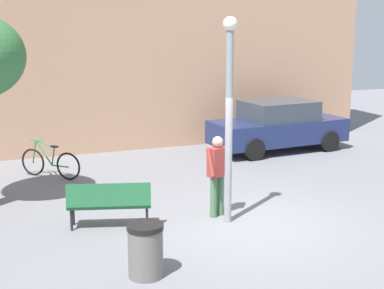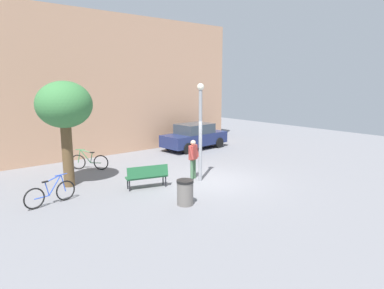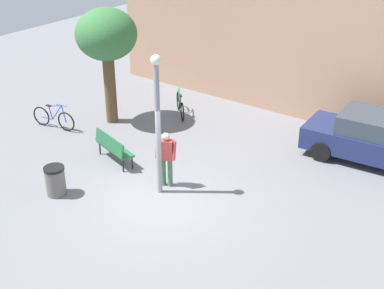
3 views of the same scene
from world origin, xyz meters
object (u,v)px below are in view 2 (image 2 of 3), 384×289
Objects in this scene: person_by_lamppost at (193,157)px; bicycle_green at (89,162)px; lamppost at (200,125)px; bicycle_blue at (51,193)px; plaza_tree at (64,107)px; parked_car_navy at (194,136)px; trash_bin at (185,192)px; park_bench at (147,175)px.

bicycle_green is at bearing 123.21° from person_by_lamppost.
bicycle_blue is at bearing 169.26° from lamppost.
bicycle_blue is at bearing -126.51° from plaza_tree.
parked_car_navy is at bearing 23.27° from bicycle_blue.
parked_car_navy is 9.62m from trash_bin.
park_bench is 2.32m from trash_bin.
bicycle_blue is (-5.72, 1.09, -1.94)m from lamppost.
bicycle_blue is 4.59m from bicycle_green.
bicycle_blue is 4.53m from trash_bin.
trash_bin is at bearing -134.72° from person_by_lamppost.
parked_car_navy is at bearing 48.16° from trash_bin.
person_by_lamppost is 0.40× the size of plaza_tree.
person_by_lamppost is 0.39× the size of parked_car_navy.
lamppost reaches higher than park_bench.
bicycle_blue is at bearing 140.08° from trash_bin.
person_by_lamppost is 1.00× the size of park_bench.
person_by_lamppost reaches higher than bicycle_green.
lamppost is at bearing -81.70° from person_by_lamppost.
parked_car_navy is (4.16, 5.34, -1.55)m from lamppost.
lamppost is 0.97× the size of plaza_tree.
lamppost reaches higher than parked_car_navy.
plaza_tree reaches higher than park_bench.
bicycle_blue and bicycle_green have the same top height.
plaza_tree is at bearing 116.26° from trash_bin.
plaza_tree reaches higher than lamppost.
bicycle_green is (2.87, 3.57, 0.00)m from bicycle_blue.
parked_car_navy is (8.66, 2.60, -2.35)m from plaza_tree.
plaza_tree is (-4.44, 2.35, 2.16)m from person_by_lamppost.
parked_car_navy is (9.89, 4.25, 0.39)m from bicycle_blue.
plaza_tree is at bearing -163.31° from parked_car_navy.
person_by_lamppost is 5.74m from bicycle_blue.
bicycle_blue is at bearing -128.82° from bicycle_green.
bicycle_green is 6.51m from trash_bin.
bicycle_green is (-2.85, 4.66, -1.94)m from lamppost.
plaza_tree reaches higher than trash_bin.
parked_car_navy is (6.44, 4.84, 0.23)m from park_bench.
plaza_tree is 4.79× the size of trash_bin.
lamppost is 2.94m from park_bench.
trash_bin is (0.60, -6.48, 0.05)m from bicycle_green.
lamppost is 6.14m from bicycle_blue.
lamppost reaches higher than person_by_lamppost.
plaza_tree is at bearing 152.14° from person_by_lamppost.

